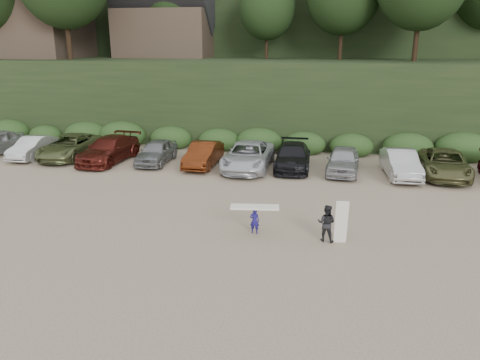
# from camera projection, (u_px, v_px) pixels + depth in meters

# --- Properties ---
(ground) EXTENTS (120.00, 120.00, 0.00)m
(ground) POSITION_uv_depth(u_px,v_px,m) (261.00, 234.00, 18.83)
(ground) COLOR tan
(ground) RESTS_ON ground
(hillside_backdrop) EXTENTS (90.00, 41.50, 28.00)m
(hillside_backdrop) POSITION_uv_depth(u_px,v_px,m) (309.00, 3.00, 49.45)
(hillside_backdrop) COLOR black
(hillside_backdrop) RESTS_ON ground
(parked_cars) EXTENTS (33.87, 6.19, 1.60)m
(parked_cars) POSITION_uv_depth(u_px,v_px,m) (224.00, 154.00, 28.65)
(parked_cars) COLOR #A3A4A8
(parked_cars) RESTS_ON ground
(child_surfer) EXTENTS (1.99, 0.78, 1.16)m
(child_surfer) POSITION_uv_depth(u_px,v_px,m) (255.00, 215.00, 18.67)
(child_surfer) COLOR navy
(child_surfer) RESTS_ON ground
(adult_surfer) EXTENTS (1.21, 0.70, 1.73)m
(adult_surfer) POSITION_uv_depth(u_px,v_px,m) (328.00, 223.00, 17.95)
(adult_surfer) COLOR black
(adult_surfer) RESTS_ON ground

